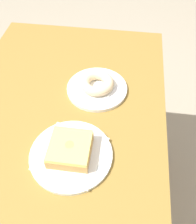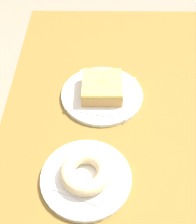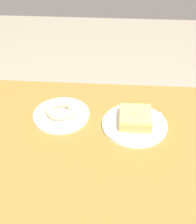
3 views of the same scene
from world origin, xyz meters
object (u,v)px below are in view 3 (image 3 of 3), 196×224
plate_glazed_square (134,125)px  plate_sugar_ring (61,115)px  donut_sugar_ring (61,109)px  donut_glazed_square (135,118)px

plate_glazed_square → plate_sugar_ring: (0.25, -0.03, 0.00)m
plate_glazed_square → donut_sugar_ring: 0.25m
donut_glazed_square → plate_sugar_ring: bearing=-7.7°
plate_glazed_square → donut_glazed_square: 0.03m
plate_sugar_ring → donut_sugar_ring: donut_sugar_ring is taller
donut_glazed_square → donut_sugar_ring: (0.25, -0.03, -0.00)m
plate_glazed_square → donut_sugar_ring: size_ratio=2.01×
donut_glazed_square → plate_sugar_ring: donut_glazed_square is taller
plate_glazed_square → donut_sugar_ring: bearing=-7.7°
donut_sugar_ring → plate_sugar_ring: bearing=0.0°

